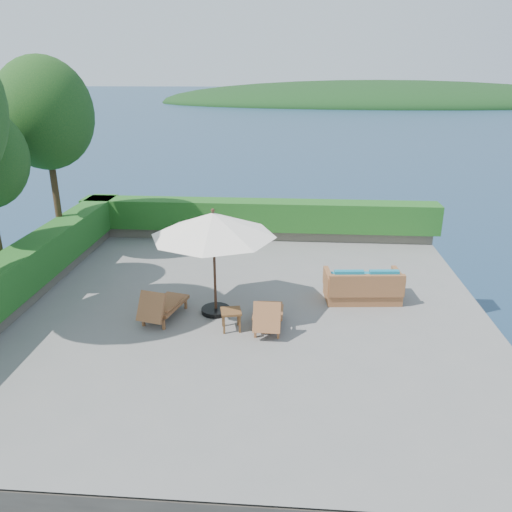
# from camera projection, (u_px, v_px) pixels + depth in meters

# --- Properties ---
(ground) EXTENTS (12.00, 12.00, 0.00)m
(ground) POSITION_uv_depth(u_px,v_px,m) (242.00, 308.00, 12.47)
(ground) COLOR slate
(ground) RESTS_ON ground
(foundation) EXTENTS (12.00, 12.00, 3.00)m
(foundation) POSITION_uv_depth(u_px,v_px,m) (242.00, 361.00, 13.01)
(foundation) COLOR #4E483E
(foundation) RESTS_ON ocean
(ocean) EXTENTS (600.00, 600.00, 0.00)m
(ocean) POSITION_uv_depth(u_px,v_px,m) (243.00, 407.00, 13.52)
(ocean) COLOR #17294A
(ocean) RESTS_ON ground
(offshore_island) EXTENTS (126.00, 57.60, 12.60)m
(offshore_island) POSITION_uv_depth(u_px,v_px,m) (379.00, 103.00, 142.63)
(offshore_island) COLOR black
(offshore_island) RESTS_ON ocean
(planter_wall_far) EXTENTS (12.00, 0.60, 0.36)m
(planter_wall_far) POSITION_uv_depth(u_px,v_px,m) (258.00, 233.00, 17.65)
(planter_wall_far) COLOR #686253
(planter_wall_far) RESTS_ON ground
(planter_wall_left) EXTENTS (0.60, 12.00, 0.36)m
(planter_wall_left) POSITION_uv_depth(u_px,v_px,m) (25.00, 294.00, 12.81)
(planter_wall_left) COLOR #686253
(planter_wall_left) RESTS_ON ground
(hedge_far) EXTENTS (12.40, 0.90, 1.00)m
(hedge_far) POSITION_uv_depth(u_px,v_px,m) (258.00, 215.00, 17.41)
(hedge_far) COLOR #184714
(hedge_far) RESTS_ON planter_wall_far
(hedge_left) EXTENTS (0.90, 12.40, 1.00)m
(hedge_left) POSITION_uv_depth(u_px,v_px,m) (21.00, 270.00, 12.57)
(hedge_left) COLOR #184714
(hedge_left) RESTS_ON planter_wall_left
(tree_far) EXTENTS (2.80, 2.80, 6.03)m
(tree_far) POSITION_uv_depth(u_px,v_px,m) (44.00, 114.00, 14.36)
(tree_far) COLOR #442F1A
(tree_far) RESTS_ON ground
(patio_umbrella) EXTENTS (2.96, 2.96, 2.64)m
(patio_umbrella) POSITION_uv_depth(u_px,v_px,m) (213.00, 226.00, 11.47)
(patio_umbrella) COLOR black
(patio_umbrella) RESTS_ON ground
(lounge_left) EXTENTS (0.98, 1.63, 0.88)m
(lounge_left) POSITION_uv_depth(u_px,v_px,m) (162.00, 306.00, 11.77)
(lounge_left) COLOR #965D36
(lounge_left) RESTS_ON ground
(lounge_right) EXTENTS (0.69, 1.48, 0.85)m
(lounge_right) POSITION_uv_depth(u_px,v_px,m) (268.00, 315.00, 11.34)
(lounge_right) COLOR #965D36
(lounge_right) RESTS_ON ground
(side_table) EXTENTS (0.54, 0.54, 0.48)m
(side_table) POSITION_uv_depth(u_px,v_px,m) (231.00, 314.00, 11.30)
(side_table) COLOR brown
(side_table) RESTS_ON ground
(wicker_loveseat) EXTENTS (1.99, 1.14, 0.94)m
(wicker_loveseat) POSITION_uv_depth(u_px,v_px,m) (363.00, 287.00, 12.76)
(wicker_loveseat) COLOR #965D36
(wicker_loveseat) RESTS_ON ground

